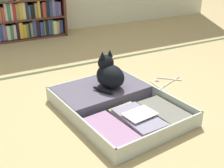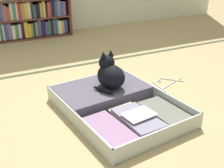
{
  "view_description": "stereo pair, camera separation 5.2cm",
  "coord_description": "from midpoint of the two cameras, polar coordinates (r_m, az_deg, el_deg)",
  "views": [
    {
      "loc": [
        -0.74,
        -1.52,
        1.03
      ],
      "look_at": [
        0.1,
        0.03,
        0.22
      ],
      "focal_mm": 46.5,
      "sensor_mm": 36.0,
      "label": 1
    },
    {
      "loc": [
        -0.69,
        -1.55,
        1.03
      ],
      "look_at": [
        0.1,
        0.03,
        0.22
      ],
      "focal_mm": 46.5,
      "sensor_mm": 36.0,
      "label": 2
    }
  ],
  "objects": [
    {
      "name": "ground_plane",
      "position": [
        1.98,
        -2.85,
        -6.7
      ],
      "size": [
        10.0,
        10.0,
        0.0
      ],
      "primitive_type": "plane",
      "color": "tan"
    },
    {
      "name": "tatami_border",
      "position": [
        2.83,
        -11.7,
        2.83
      ],
      "size": [
        4.8,
        0.05,
        0.0
      ],
      "color": "#3E482C",
      "rests_on": "ground_plane"
    },
    {
      "name": "bookshelf",
      "position": [
        3.89,
        -18.6,
        13.52
      ],
      "size": [
        1.18,
        0.29,
        0.74
      ],
      "color": "brown",
      "rests_on": "ground_plane"
    },
    {
      "name": "open_suitcase",
      "position": [
        2.07,
        -0.58,
        -3.77
      ],
      "size": [
        0.77,
        0.97,
        0.11
      ],
      "color": "#B3BBB3",
      "rests_on": "ground_plane"
    },
    {
      "name": "black_cat",
      "position": [
        2.13,
        -1.33,
        1.94
      ],
      "size": [
        0.25,
        0.28,
        0.27
      ],
      "color": "black",
      "rests_on": "open_suitcase"
    },
    {
      "name": "clothes_hanger",
      "position": [
        2.52,
        9.66,
        0.26
      ],
      "size": [
        0.37,
        0.26,
        0.01
      ],
      "color": "silver",
      "rests_on": "ground_plane"
    }
  ]
}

